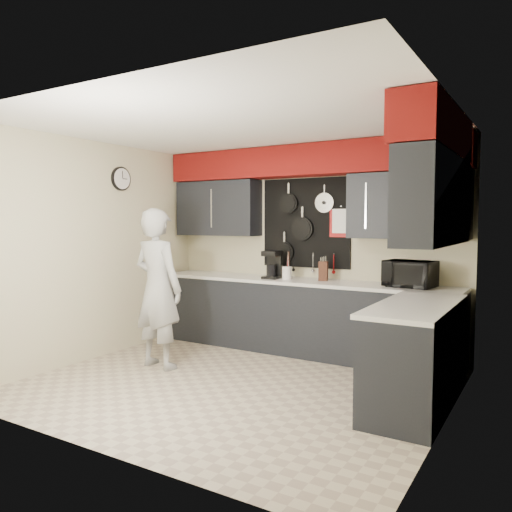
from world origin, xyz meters
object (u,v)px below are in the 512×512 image
Objects in this scene: coffee_maker at (273,264)px; knife_block at (323,271)px; microwave at (410,274)px; utensil_crock at (287,273)px; person at (158,288)px.

knife_block is at bearing 4.38° from coffee_maker.
microwave is 1.50× the size of coffee_maker.
utensil_crock is 1.64m from person.
knife_block is 0.47m from utensil_crock.
person is at bearing -122.23° from coffee_maker.
microwave is 3.31× the size of utensil_crock.
microwave reaches higher than knife_block.
microwave is 2.24× the size of knife_block.
coffee_maker is at bearing 173.16° from knife_block.
coffee_maker is (-0.65, -0.10, 0.06)m from knife_block.
microwave is 1.71m from coffee_maker.
utensil_crock is (-1.51, -0.04, -0.07)m from microwave.
utensil_crock is at bearing 176.29° from knife_block.
microwave is 2.81m from person.
knife_block reaches higher than utensil_crock.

